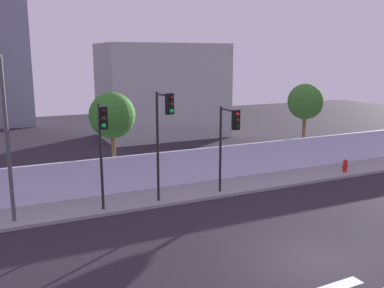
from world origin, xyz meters
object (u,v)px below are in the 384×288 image
Objects in this scene: traffic_light_right at (102,136)px; roadside_tree_leftmost at (112,116)px; traffic_light_left at (164,124)px; roadside_tree_midleft at (305,102)px; fire_hydrant at (345,165)px; traffic_light_center at (229,132)px; street_lamp_curbside at (4,125)px.

traffic_light_right is 0.94× the size of roadside_tree_leftmost.
traffic_light_left reaches higher than roadside_tree_midleft.
fire_hydrant is (14.19, 0.76, -2.99)m from traffic_light_right.
street_lamp_curbside is at bearing 175.80° from traffic_light_center.
roadside_tree_leftmost reaches higher than traffic_light_right.
traffic_light_right is 6.33× the size of fire_hydrant.
traffic_light_right is at bearing -176.93° from fire_hydrant.
street_lamp_curbside is (-9.51, 0.70, 0.87)m from traffic_light_center.
traffic_light_left is 4.05m from roadside_tree_leftmost.
roadside_tree_leftmost is (-12.71, 3.21, 3.21)m from fire_hydrant.
roadside_tree_midleft is (17.38, 3.48, -0.23)m from street_lamp_curbside.
roadside_tree_leftmost is (5.12, 3.48, -0.38)m from street_lamp_curbside.
street_lamp_curbside is 6.20m from roadside_tree_leftmost.
street_lamp_curbside is at bearing -145.82° from roadside_tree_leftmost.
traffic_light_center is at bearing -43.55° from roadside_tree_leftmost.
fire_hydrant is (11.42, 0.63, -3.25)m from traffic_light_left.
traffic_light_left is 11.62m from roadside_tree_midleft.
roadside_tree_leftmost reaches higher than fire_hydrant.
street_lamp_curbside reaches higher than traffic_light_center.
traffic_light_left is 1.01× the size of roadside_tree_leftmost.
traffic_light_center is 5.77× the size of fire_hydrant.
traffic_light_right is at bearing -163.87° from roadside_tree_midleft.
fire_hydrant is 0.15× the size of roadside_tree_midleft.
fire_hydrant is at bearing 6.59° from traffic_light_center.
street_lamp_curbside reaches higher than traffic_light_left.
traffic_light_left is 2.78m from traffic_light_right.
fire_hydrant is at bearing -82.03° from roadside_tree_midleft.
street_lamp_curbside is (-3.65, 0.50, 0.60)m from traffic_light_right.
roadside_tree_leftmost is at bearing -180.00° from roadside_tree_midleft.
traffic_light_right is at bearing 178.05° from traffic_light_center.
street_lamp_curbside reaches higher than fire_hydrant.
traffic_light_center is 0.85× the size of roadside_tree_leftmost.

